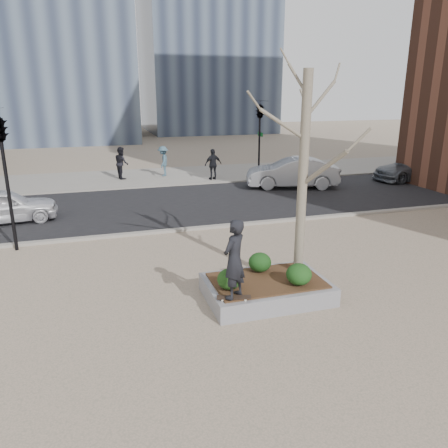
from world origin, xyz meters
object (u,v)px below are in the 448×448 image
object	(u,v)px
skateboard	(234,298)
police_car	(3,206)
skateboarder	(234,259)
planter	(266,289)

from	to	relation	value
skateboard	police_car	world-z (taller)	police_car
police_car	skateboard	bearing A→B (deg)	-154.07
skateboarder	planter	bearing A→B (deg)	174.29
planter	skateboarder	size ratio (longest dim) A/B	1.64
skateboarder	police_car	size ratio (longest dim) A/B	0.46
planter	skateboarder	world-z (taller)	skateboarder
skateboard	police_car	xyz separation A→B (m)	(-6.25, 9.79, 0.21)
planter	police_car	distance (m)	11.68
planter	skateboarder	distance (m)	1.79
skateboarder	police_car	xyz separation A→B (m)	(-6.25, 9.79, -0.74)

